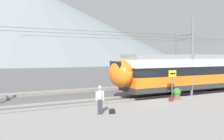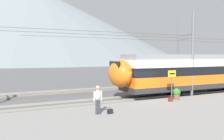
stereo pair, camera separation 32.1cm
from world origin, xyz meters
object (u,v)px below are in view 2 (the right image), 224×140
potted_plant_platform_edge (177,93)px  handbag_near_sign (171,99)px  catenary_mast_mid (192,54)px  catenary_mast_far_side (178,51)px  platform_sign (172,78)px  passenger_walking (98,98)px  handbag_beside_passenger (110,111)px

potted_plant_platform_edge → handbag_near_sign: bearing=-155.0°
catenary_mast_mid → catenary_mast_far_side: bearing=55.6°
catenary_mast_far_side → platform_sign: bearing=-132.4°
handbag_near_sign → catenary_mast_far_side: bearing=47.5°
catenary_mast_far_side → platform_sign: (-9.29, -10.19, -2.34)m
passenger_walking → potted_plant_platform_edge: passenger_walking is taller
handbag_beside_passenger → handbag_near_sign: (5.57, 1.40, 0.02)m
catenary_mast_far_side → potted_plant_platform_edge: size_ratio=44.41×
catenary_mast_far_side → handbag_near_sign: bearing=-132.5°
catenary_mast_mid → handbag_beside_passenger: 10.44m
passenger_walking → handbag_near_sign: passenger_walking is taller
catenary_mast_mid → handbag_near_sign: (-3.75, -1.86, -3.39)m
handbag_beside_passenger → handbag_near_sign: bearing=14.1°
handbag_near_sign → potted_plant_platform_edge: potted_plant_platform_edge is taller
passenger_walking → potted_plant_platform_edge: size_ratio=1.91×
catenary_mast_mid → platform_sign: 4.02m
handbag_beside_passenger → potted_plant_platform_edge: bearing=15.8°
handbag_beside_passenger → potted_plant_platform_edge: potted_plant_platform_edge is taller
handbag_near_sign → handbag_beside_passenger: bearing=-165.9°
handbag_near_sign → potted_plant_platform_edge: (0.92, 0.43, 0.34)m
catenary_mast_mid → handbag_near_sign: bearing=-153.7°
handbag_near_sign → passenger_walking: bearing=-168.9°
catenary_mast_mid → passenger_walking: 10.80m
catenary_mast_far_side → handbag_beside_passenger: size_ratio=99.18×
passenger_walking → handbag_near_sign: size_ratio=3.91×
platform_sign → passenger_walking: 6.99m
passenger_walking → handbag_beside_passenger: 1.08m
catenary_mast_mid → platform_sign: catenary_mast_mid is taller
catenary_mast_far_side → passenger_walking: size_ratio=23.26×
catenary_mast_mid → passenger_walking: catenary_mast_mid is taller
potted_plant_platform_edge → passenger_walking: bearing=-167.0°
platform_sign → potted_plant_platform_edge: size_ratio=2.59×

